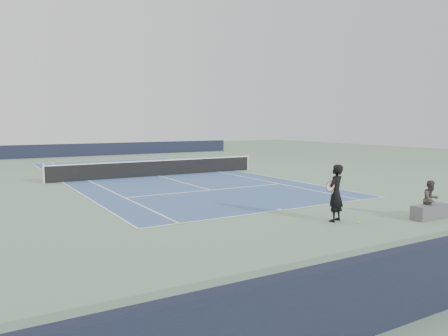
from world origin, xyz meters
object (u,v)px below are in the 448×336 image
tennis_net (158,168)px  tennis_ball (359,223)px  tennis_player (335,193)px  spectator_bench (431,205)px

tennis_net → tennis_ball: 14.77m
tennis_player → tennis_ball: (0.43, -0.61, -0.90)m
tennis_net → spectator_bench: spectator_bench is taller
tennis_ball → spectator_bench: 2.70m
tennis_player → spectator_bench: (3.00, -1.33, -0.47)m
spectator_bench → tennis_player: bearing=156.0°
tennis_net → tennis_ball: size_ratio=206.91×
tennis_player → spectator_bench: 3.32m
tennis_ball → tennis_net: bearing=93.1°
tennis_ball → spectator_bench: (2.57, -0.72, 0.43)m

